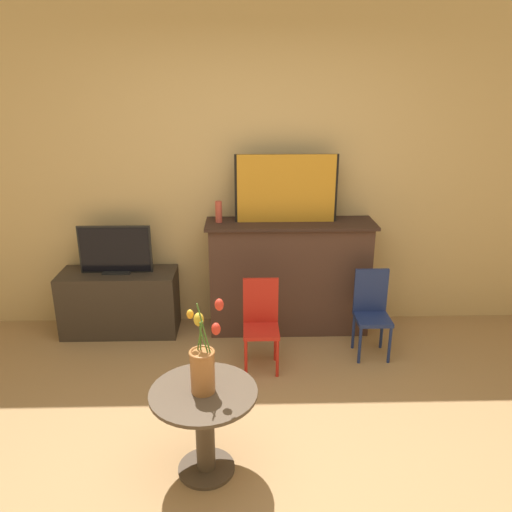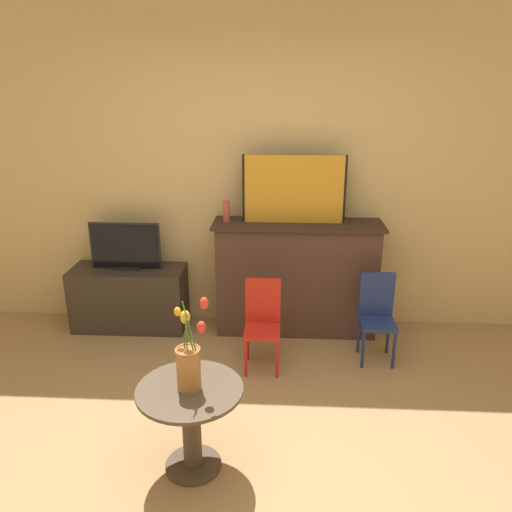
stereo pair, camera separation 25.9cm
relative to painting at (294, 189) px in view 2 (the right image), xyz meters
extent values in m
plane|color=#A87F51|center=(-0.28, -1.92, -1.25)|extent=(14.00, 14.00, 0.00)
cube|color=tan|center=(-0.28, 0.21, 0.10)|extent=(8.00, 0.06, 2.70)
cube|color=#4C3328|center=(0.04, -0.01, -0.76)|extent=(1.34, 0.37, 0.97)
cube|color=#35231C|center=(0.04, -0.02, -0.29)|extent=(1.40, 0.41, 0.02)
cube|color=black|center=(0.00, 0.01, 0.00)|extent=(0.84, 0.02, 0.55)
cube|color=orange|center=(0.00, -0.01, 0.00)|extent=(0.80, 0.02, 0.55)
cylinder|color=#CC4C3D|center=(-0.55, -0.01, -0.19)|extent=(0.05, 0.05, 0.18)
cube|color=#382D23|center=(-1.42, -0.04, -0.97)|extent=(0.97, 0.39, 0.55)
cube|color=black|center=(-1.42, -0.04, -0.69)|extent=(0.23, 0.12, 0.01)
cube|color=black|center=(-1.42, -0.03, -0.50)|extent=(0.60, 0.02, 0.41)
cube|color=black|center=(-1.42, -0.04, -0.50)|extent=(0.57, 0.02, 0.38)
cylinder|color=red|center=(-0.34, -0.79, -1.10)|extent=(0.02, 0.02, 0.30)
cylinder|color=red|center=(-0.11, -0.79, -1.10)|extent=(0.02, 0.02, 0.30)
cylinder|color=red|center=(-0.34, -0.56, -1.10)|extent=(0.02, 0.02, 0.30)
cylinder|color=red|center=(-0.11, -0.56, -1.10)|extent=(0.02, 0.02, 0.30)
cube|color=red|center=(-0.22, -0.67, -0.93)|extent=(0.26, 0.26, 0.03)
cube|color=red|center=(-0.22, -0.55, -0.74)|extent=(0.26, 0.02, 0.36)
cylinder|color=navy|center=(0.54, -0.62, -1.10)|extent=(0.02, 0.02, 0.30)
cylinder|color=navy|center=(0.77, -0.62, -1.10)|extent=(0.02, 0.02, 0.30)
cylinder|color=navy|center=(0.54, -0.39, -1.10)|extent=(0.02, 0.02, 0.30)
cylinder|color=navy|center=(0.77, -0.39, -1.10)|extent=(0.02, 0.02, 0.30)
cube|color=navy|center=(0.65, -0.50, -0.93)|extent=(0.26, 0.26, 0.03)
cube|color=navy|center=(0.65, -0.38, -0.74)|extent=(0.26, 0.02, 0.36)
cylinder|color=#4C3D2D|center=(-0.57, -1.72, -1.24)|extent=(0.32, 0.32, 0.02)
cylinder|color=#4C3D2D|center=(-0.57, -1.72, -1.00)|extent=(0.10, 0.10, 0.50)
cylinder|color=#4C3D2D|center=(-0.57, -1.72, -0.74)|extent=(0.58, 0.58, 0.02)
cylinder|color=#AD6B38|center=(-0.57, -1.72, -0.61)|extent=(0.13, 0.13, 0.23)
torus|color=#AD6B38|center=(-0.57, -1.72, -0.50)|extent=(0.14, 0.14, 0.02)
cylinder|color=#477A2D|center=(-0.55, -1.72, -0.47)|extent=(0.06, 0.01, 0.22)
ellipsoid|color=red|center=(-0.49, -1.72, -0.36)|extent=(0.05, 0.05, 0.07)
cylinder|color=#477A2D|center=(-0.57, -1.70, -0.45)|extent=(0.01, 0.03, 0.25)
ellipsoid|color=gold|center=(-0.58, -1.67, -0.33)|extent=(0.05, 0.05, 0.07)
cylinder|color=#477A2D|center=(-0.55, -1.72, -0.40)|extent=(0.08, 0.01, 0.35)
ellipsoid|color=red|center=(-0.47, -1.73, -0.23)|extent=(0.04, 0.04, 0.06)
cylinder|color=#477A2D|center=(-0.58, -1.70, -0.44)|extent=(0.05, 0.07, 0.26)
ellipsoid|color=orange|center=(-0.63, -1.64, -0.32)|extent=(0.04, 0.04, 0.05)
camera|label=1|loc=(-0.35, -3.98, 0.82)|focal=35.00mm
camera|label=2|loc=(-0.09, -3.98, 0.82)|focal=35.00mm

